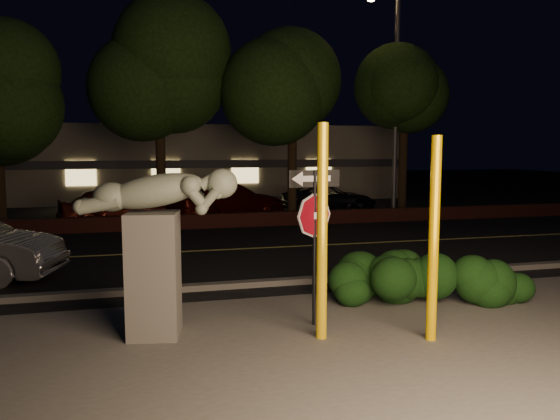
% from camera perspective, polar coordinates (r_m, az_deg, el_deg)
% --- Properties ---
extents(ground, '(90.00, 90.00, 0.00)m').
position_cam_1_polar(ground, '(18.26, -3.91, -2.36)').
color(ground, black).
rests_on(ground, ground).
extents(patio, '(14.00, 6.00, 0.02)m').
position_cam_1_polar(patio, '(8.01, 11.22, -14.05)').
color(patio, '#4C4944').
rests_on(patio, ground).
extents(road, '(80.00, 8.00, 0.01)m').
position_cam_1_polar(road, '(15.37, -1.84, -4.01)').
color(road, black).
rests_on(road, ground).
extents(lane_marking, '(80.00, 0.12, 0.00)m').
position_cam_1_polar(lane_marking, '(15.36, -1.84, -3.96)').
color(lane_marking, '#D0C053').
rests_on(lane_marking, road).
extents(curb, '(80.00, 0.25, 0.12)m').
position_cam_1_polar(curb, '(11.48, 2.69, -7.35)').
color(curb, '#4C4944').
rests_on(curb, ground).
extents(brick_wall, '(40.00, 0.35, 0.50)m').
position_cam_1_polar(brick_wall, '(19.50, -4.62, -1.06)').
color(brick_wall, '#491C17').
rests_on(brick_wall, ground).
extents(parking_lot, '(40.00, 12.00, 0.01)m').
position_cam_1_polar(parking_lot, '(25.12, -6.86, 0.05)').
color(parking_lot, black).
rests_on(parking_lot, ground).
extents(building, '(22.00, 10.20, 4.00)m').
position_cam_1_polar(building, '(32.91, -8.78, 5.02)').
color(building, gray).
rests_on(building, ground).
extents(tree_far_b, '(5.20, 5.20, 8.41)m').
position_cam_1_polar(tree_far_b, '(21.21, -12.60, 15.15)').
color(tree_far_b, black).
rests_on(tree_far_b, ground).
extents(tree_far_c, '(4.80, 4.80, 7.84)m').
position_cam_1_polar(tree_far_c, '(21.54, 1.30, 14.11)').
color(tree_far_c, black).
rests_on(tree_far_c, ground).
extents(tree_far_d, '(4.40, 4.40, 7.42)m').
position_cam_1_polar(tree_far_d, '(23.80, 12.91, 12.63)').
color(tree_far_d, black).
rests_on(tree_far_d, ground).
extents(yellow_pole_left, '(0.16, 0.16, 3.17)m').
position_cam_1_polar(yellow_pole_left, '(7.90, 4.42, -2.42)').
color(yellow_pole_left, yellow).
rests_on(yellow_pole_left, ground).
extents(yellow_pole_right, '(0.15, 0.15, 2.99)m').
position_cam_1_polar(yellow_pole_right, '(8.13, 15.76, -3.05)').
color(yellow_pole_right, '#FFC200').
rests_on(yellow_pole_right, ground).
extents(signpost, '(0.84, 0.11, 2.47)m').
position_cam_1_polar(signpost, '(8.46, 3.62, -0.63)').
color(signpost, black).
rests_on(signpost, ground).
extents(sculpture, '(2.35, 1.01, 2.51)m').
position_cam_1_polar(sculpture, '(8.21, -12.85, -2.49)').
color(sculpture, '#4C4944').
rests_on(sculpture, ground).
extents(hedge_center, '(2.06, 1.42, 0.98)m').
position_cam_1_polar(hedge_center, '(10.16, 9.39, -6.77)').
color(hedge_center, black).
rests_on(hedge_center, ground).
extents(hedge_right, '(1.77, 1.38, 1.02)m').
position_cam_1_polar(hedge_right, '(10.28, 13.63, -6.58)').
color(hedge_right, black).
rests_on(hedge_right, ground).
extents(hedge_far_right, '(1.67, 1.30, 1.02)m').
position_cam_1_polar(hedge_far_right, '(10.63, 21.11, -6.41)').
color(hedge_far_right, black).
rests_on(hedge_far_right, ground).
extents(streetlight, '(1.30, 0.63, 8.97)m').
position_cam_1_polar(streetlight, '(22.93, 11.55, 12.70)').
color(streetlight, '#48494D').
rests_on(streetlight, ground).
extents(parked_car_red, '(4.38, 2.58, 1.40)m').
position_cam_1_polar(parked_car_red, '(20.79, -16.65, 0.41)').
color(parked_car_red, maroon).
rests_on(parked_car_red, ground).
extents(parked_car_darkred, '(5.49, 4.14, 1.48)m').
position_cam_1_polar(parked_car_darkred, '(21.36, -5.48, 0.92)').
color(parked_car_darkred, '#3F0905').
rests_on(parked_car_darkred, ground).
extents(parked_car_dark, '(4.28, 2.12, 1.17)m').
position_cam_1_polar(parked_car_dark, '(24.21, 5.11, 1.20)').
color(parked_car_dark, black).
rests_on(parked_car_dark, ground).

